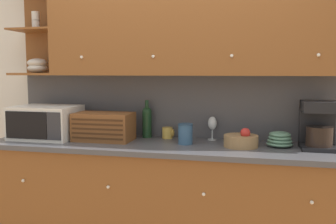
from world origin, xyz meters
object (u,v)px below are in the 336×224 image
bread_box (104,127)px  coffee_maker (319,125)px  wine_glass (212,124)px  fruit_basket (241,140)px  storage_canister (185,134)px  bowl_stack_on_counter (280,140)px  microwave (46,122)px  wine_bottle (147,121)px  mug (168,133)px

bread_box → coffee_maker: (1.70, 0.05, 0.06)m
wine_glass → fruit_basket: (0.25, -0.25, -0.09)m
storage_canister → bowl_stack_on_counter: storage_canister is taller
wine_glass → bowl_stack_on_counter: 0.57m
microwave → fruit_basket: bearing=0.2°
coffee_maker → microwave: bearing=-178.2°
bread_box → coffee_maker: 1.70m
bread_box → storage_canister: (0.70, -0.00, -0.03)m
bread_box → coffee_maker: bearing=1.8°
bowl_stack_on_counter → microwave: bearing=-177.7°
microwave → wine_bottle: wine_bottle is taller
wine_glass → microwave: bearing=-169.9°
bread_box → storage_canister: 0.70m
wine_glass → fruit_basket: wine_glass is taller
fruit_basket → wine_bottle: bearing=164.0°
bread_box → wine_bottle: (0.31, 0.22, 0.03)m
bread_box → fruit_basket: (1.14, -0.01, -0.07)m
wine_bottle → storage_canister: wine_bottle is taller
mug → storage_canister: (0.20, -0.22, 0.03)m
storage_canister → mug: bearing=131.7°
bread_box → storage_canister: size_ratio=2.91×
microwave → bowl_stack_on_counter: bearing=2.3°
fruit_basket → bowl_stack_on_counter: fruit_basket is taller
microwave → storage_canister: 1.23m
bread_box → fruit_basket: size_ratio=1.82×
mug → wine_glass: (0.39, 0.02, 0.09)m
bread_box → mug: bread_box is taller
wine_bottle → storage_canister: 0.45m
fruit_basket → coffee_maker: coffee_maker is taller
wine_bottle → wine_glass: wine_bottle is taller
microwave → wine_glass: 1.44m
wine_glass → coffee_maker: size_ratio=0.55×
mug → coffee_maker: coffee_maker is taller
wine_glass → coffee_maker: (0.82, -0.18, 0.05)m
wine_bottle → coffee_maker: coffee_maker is taller
wine_glass → bread_box: bearing=-165.2°
microwave → bread_box: bearing=1.8°
microwave → bread_box: (0.53, 0.02, -0.02)m
bread_box → wine_glass: 0.92m
wine_glass → bowl_stack_on_counter: (0.54, -0.17, -0.08)m
bowl_stack_on_counter → coffee_maker: (0.28, -0.01, 0.13)m
fruit_basket → bowl_stack_on_counter: size_ratio=1.32×
microwave → wine_bottle: 0.87m
wine_bottle → storage_canister: size_ratio=2.01×
mug → storage_canister: 0.30m
bread_box → mug: 0.55m
mug → coffee_maker: size_ratio=0.28×
bowl_stack_on_counter → wine_glass: bearing=162.5°
bowl_stack_on_counter → coffee_maker: coffee_maker is taller
microwave → coffee_maker: (2.23, 0.07, 0.04)m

